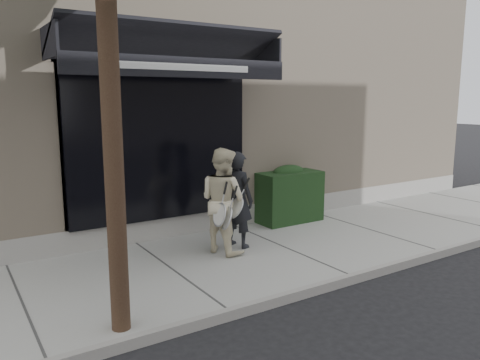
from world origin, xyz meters
TOP-DOWN VIEW (x-y plane):
  - ground at (0.00, 0.00)m, footprint 80.00×80.00m
  - sidewalk at (0.00, 0.00)m, footprint 20.00×3.00m
  - curb at (0.00, -1.55)m, footprint 20.00×0.10m
  - building_facade at (-0.01, 4.96)m, footprint 14.30×8.04m
  - hedge at (1.10, 1.25)m, footprint 1.30×0.70m
  - pedestrian_front at (-0.64, 0.41)m, footprint 0.84×0.91m
  - pedestrian_back at (-0.97, 0.32)m, footprint 0.83×0.95m

SIDE VIEW (x-z plane):
  - ground at x=0.00m, z-range 0.00..0.00m
  - sidewalk at x=0.00m, z-range 0.00..0.12m
  - curb at x=0.00m, z-range 0.00..0.14m
  - hedge at x=1.10m, z-range 0.09..1.23m
  - pedestrian_front at x=-0.64m, z-range 0.12..1.71m
  - pedestrian_back at x=-0.97m, z-range 0.12..1.80m
  - building_facade at x=-0.01m, z-range -0.08..5.56m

